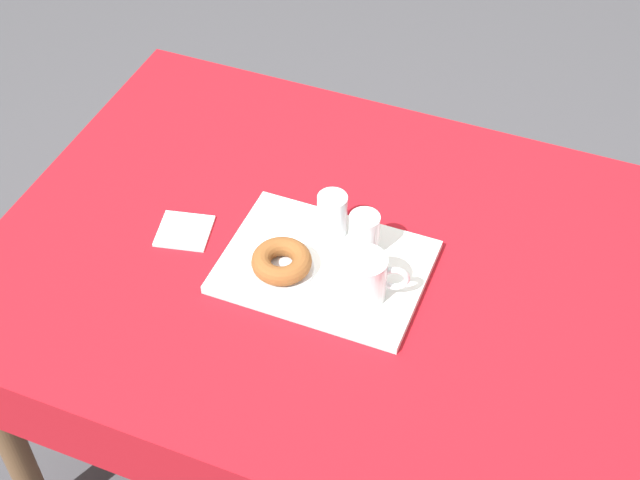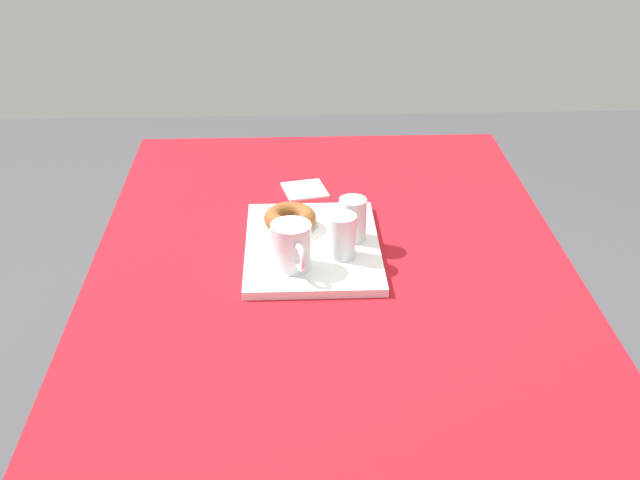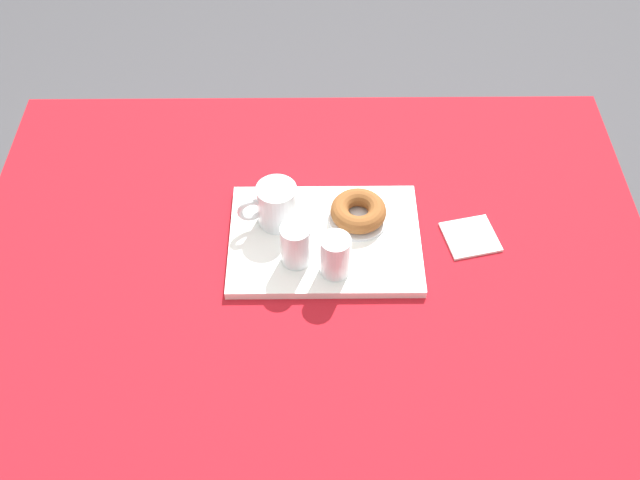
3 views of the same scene
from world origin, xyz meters
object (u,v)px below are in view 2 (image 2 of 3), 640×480
at_px(donut_plate_left, 290,227).
at_px(sugar_donut_left, 290,218).
at_px(tea_mug_left, 292,247).
at_px(serving_tray, 312,247).
at_px(water_glass_near, 353,221).
at_px(dining_table, 331,295).
at_px(paper_napkin, 305,190).
at_px(water_glass_far, 342,238).

xyz_separation_m(donut_plate_left, sugar_donut_left, (0.00, 0.00, 0.02)).
distance_m(tea_mug_left, donut_plate_left, 0.18).
height_order(tea_mug_left, sugar_donut_left, tea_mug_left).
bearing_deg(serving_tray, sugar_donut_left, -146.08).
relative_size(water_glass_near, sugar_donut_left, 0.80).
xyz_separation_m(water_glass_near, sugar_donut_left, (-0.05, -0.14, -0.02)).
xyz_separation_m(dining_table, paper_napkin, (-0.33, -0.05, 0.10)).
bearing_deg(water_glass_far, paper_napkin, -169.18).
xyz_separation_m(serving_tray, tea_mug_left, (0.10, -0.05, 0.05)).
bearing_deg(tea_mug_left, dining_table, 131.03).
relative_size(tea_mug_left, water_glass_far, 1.32).
height_order(serving_tray, paper_napkin, serving_tray).
bearing_deg(paper_napkin, donut_plate_left, -9.18).
bearing_deg(water_glass_near, water_glass_far, -20.08).
bearing_deg(paper_napkin, water_glass_far, 10.82).
height_order(water_glass_near, water_glass_far, same).
bearing_deg(dining_table, sugar_donut_left, -138.25).
bearing_deg(water_glass_far, tea_mug_left, -68.57).
bearing_deg(sugar_donut_left, water_glass_far, 39.84).
xyz_separation_m(water_glass_near, donut_plate_left, (-0.05, -0.14, -0.04)).
height_order(water_glass_far, sugar_donut_left, water_glass_far).
height_order(water_glass_near, sugar_donut_left, water_glass_near).
xyz_separation_m(water_glass_near, paper_napkin, (-0.29, -0.10, -0.06)).
distance_m(water_glass_far, sugar_donut_left, 0.17).
bearing_deg(dining_table, serving_tray, -124.05).
bearing_deg(sugar_donut_left, water_glass_near, 69.27).
bearing_deg(water_glass_near, dining_table, -47.43).
height_order(dining_table, water_glass_far, water_glass_far).
height_order(serving_tray, water_glass_near, water_glass_near).
height_order(dining_table, paper_napkin, paper_napkin).
height_order(donut_plate_left, sugar_donut_left, sugar_donut_left).
height_order(dining_table, sugar_donut_left, sugar_donut_left).
height_order(water_glass_near, donut_plate_left, water_glass_near).
xyz_separation_m(tea_mug_left, donut_plate_left, (-0.17, -0.00, -0.04)).
distance_m(serving_tray, sugar_donut_left, 0.09).
height_order(sugar_donut_left, paper_napkin, sugar_donut_left).
height_order(serving_tray, sugar_donut_left, sugar_donut_left).
xyz_separation_m(donut_plate_left, paper_napkin, (-0.24, 0.04, -0.02)).
bearing_deg(water_glass_far, water_glass_near, 159.92).
distance_m(serving_tray, water_glass_far, 0.10).
relative_size(tea_mug_left, paper_napkin, 1.17).
relative_size(sugar_donut_left, paper_napkin, 1.11).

